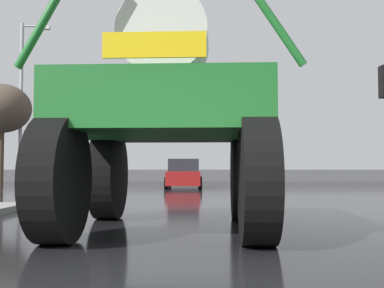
# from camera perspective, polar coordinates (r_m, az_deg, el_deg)

# --- Properties ---
(ground_plane) EXTENTS (120.00, 120.00, 0.00)m
(ground_plane) POSITION_cam_1_polar(r_m,az_deg,el_deg) (21.72, -0.17, -5.77)
(ground_plane) COLOR black
(oversize_sprayer) EXTENTS (4.19, 5.15, 4.34)m
(oversize_sprayer) POSITION_cam_1_polar(r_m,az_deg,el_deg) (8.24, -2.98, 3.14)
(oversize_sprayer) COLOR black
(oversize_sprayer) RESTS_ON ground
(sedan_ahead) EXTENTS (1.89, 4.11, 1.52)m
(sedan_ahead) POSITION_cam_1_polar(r_m,az_deg,el_deg) (24.32, -1.00, -3.77)
(sedan_ahead) COLOR maroon
(sedan_ahead) RESTS_ON ground
(streetlight_far_left) EXTENTS (1.54, 0.24, 8.59)m
(streetlight_far_left) POSITION_cam_1_polar(r_m,az_deg,el_deg) (25.50, -20.17, 5.45)
(streetlight_far_left) COLOR #A8AAAF
(streetlight_far_left) RESTS_ON ground
(bare_tree_left) EXTENTS (2.92, 2.92, 5.32)m
(bare_tree_left) POSITION_cam_1_polar(r_m,az_deg,el_deg) (25.36, -22.44, 4.03)
(bare_tree_left) COLOR #473828
(bare_tree_left) RESTS_ON ground
(roadside_barrier) EXTENTS (30.78, 0.24, 0.90)m
(roadside_barrier) POSITION_cam_1_polar(r_m,az_deg,el_deg) (34.64, 0.22, -3.93)
(roadside_barrier) COLOR #59595B
(roadside_barrier) RESTS_ON ground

